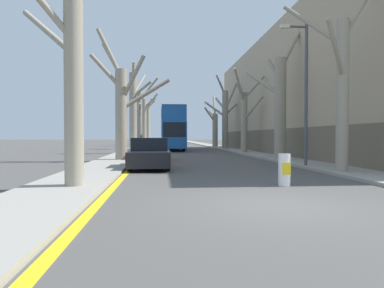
% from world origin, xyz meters
% --- Properties ---
extents(ground_plane, '(300.00, 300.00, 0.00)m').
position_xyz_m(ground_plane, '(0.00, 0.00, 0.00)').
color(ground_plane, '#4C4947').
extents(sidewalk_left, '(2.40, 120.00, 0.12)m').
position_xyz_m(sidewalk_left, '(-5.40, 50.00, 0.06)').
color(sidewalk_left, gray).
rests_on(sidewalk_left, ground).
extents(sidewalk_right, '(2.40, 120.00, 0.12)m').
position_xyz_m(sidewalk_right, '(5.40, 50.00, 0.06)').
color(sidewalk_right, gray).
rests_on(sidewalk_right, ground).
extents(building_facade_right, '(10.08, 38.20, 10.63)m').
position_xyz_m(building_facade_right, '(11.59, 22.42, 5.31)').
color(building_facade_right, tan).
rests_on(building_facade_right, ground).
extents(kerb_line_stripe, '(0.24, 120.00, 0.01)m').
position_xyz_m(kerb_line_stripe, '(-4.02, 50.00, 0.00)').
color(kerb_line_stripe, yellow).
rests_on(kerb_line_stripe, ground).
extents(street_tree_left_0, '(4.10, 3.45, 8.18)m').
position_xyz_m(street_tree_left_0, '(-5.17, 2.82, 3.49)').
color(street_tree_left_0, gray).
rests_on(street_tree_left_0, ground).
extents(street_tree_left_1, '(4.90, 1.98, 8.18)m').
position_xyz_m(street_tree_left_1, '(-5.00, 14.14, 3.51)').
color(street_tree_left_1, gray).
rests_on(street_tree_left_1, ground).
extents(street_tree_left_2, '(2.08, 3.85, 8.14)m').
position_xyz_m(street_tree_left_2, '(-5.03, 24.04, 3.98)').
color(street_tree_left_2, gray).
rests_on(street_tree_left_2, ground).
extents(street_tree_left_3, '(3.54, 3.63, 8.62)m').
position_xyz_m(street_tree_left_3, '(-5.11, 34.62, 3.83)').
color(street_tree_left_3, gray).
rests_on(street_tree_left_3, ground).
extents(street_tree_left_4, '(3.41, 0.81, 8.06)m').
position_xyz_m(street_tree_left_4, '(-5.04, 44.76, 3.92)').
color(street_tree_left_4, gray).
rests_on(street_tree_left_4, ground).
extents(street_tree_left_5, '(3.20, 3.11, 8.68)m').
position_xyz_m(street_tree_left_5, '(-4.95, 55.47, 4.28)').
color(street_tree_left_5, gray).
rests_on(street_tree_left_5, ground).
extents(street_tree_right_0, '(4.18, 3.62, 8.81)m').
position_xyz_m(street_tree_right_0, '(4.87, 6.04, 3.66)').
color(street_tree_right_0, gray).
rests_on(street_tree_right_0, ground).
extents(street_tree_right_1, '(3.41, 3.06, 8.88)m').
position_xyz_m(street_tree_right_1, '(5.17, 14.31, 3.71)').
color(street_tree_right_1, gray).
rests_on(street_tree_right_1, ground).
extents(street_tree_right_2, '(2.89, 2.23, 7.43)m').
position_xyz_m(street_tree_right_2, '(5.00, 22.99, 3.28)').
color(street_tree_right_2, gray).
rests_on(street_tree_right_2, ground).
extents(street_tree_right_3, '(3.94, 3.72, 8.73)m').
position_xyz_m(street_tree_right_3, '(4.98, 32.53, 3.92)').
color(street_tree_right_3, gray).
rests_on(street_tree_right_3, ground).
extents(street_tree_right_4, '(2.10, 3.05, 7.47)m').
position_xyz_m(street_tree_right_4, '(5.08, 40.77, 2.88)').
color(street_tree_right_4, gray).
rests_on(street_tree_right_4, ground).
extents(double_decker_bus, '(2.48, 11.36, 4.65)m').
position_xyz_m(double_decker_bus, '(-1.26, 31.15, 2.62)').
color(double_decker_bus, '#19519E').
rests_on(double_decker_bus, ground).
extents(parked_car_0, '(1.89, 3.98, 1.48)m').
position_xyz_m(parked_car_0, '(-3.10, 8.98, 0.70)').
color(parked_car_0, black).
rests_on(parked_car_0, ground).
extents(parked_car_1, '(1.88, 3.94, 1.38)m').
position_xyz_m(parked_car_1, '(-3.10, 14.38, 0.66)').
color(parked_car_1, maroon).
rests_on(parked_car_1, ground).
extents(parked_car_2, '(1.75, 4.22, 1.37)m').
position_xyz_m(parked_car_2, '(-3.10, 20.19, 0.65)').
color(parked_car_2, silver).
rests_on(parked_car_2, ground).
extents(lamp_post, '(1.40, 0.20, 7.06)m').
position_xyz_m(lamp_post, '(4.45, 8.83, 3.98)').
color(lamp_post, '#4C4F54').
rests_on(lamp_post, ground).
extents(traffic_bollard, '(0.38, 0.39, 1.01)m').
position_xyz_m(traffic_bollard, '(1.29, 2.93, 0.51)').
color(traffic_bollard, white).
rests_on(traffic_bollard, ground).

